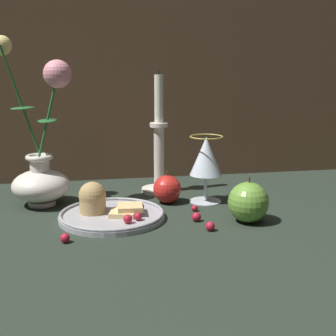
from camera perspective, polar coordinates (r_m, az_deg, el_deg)
The scene contains 12 objects.
ground_plane at distance 1.01m, azimuth -4.12°, elevation -5.70°, with size 2.40×2.40×0.00m, color #232D23.
vase at distance 1.09m, azimuth -15.22°, elevation 0.68°, with size 0.17×0.13×0.38m.
plate_with_pastries at distance 0.98m, azimuth -7.33°, elevation -5.16°, with size 0.22×0.22×0.08m.
wine_glass at distance 1.08m, azimuth 4.65°, elevation 1.13°, with size 0.08×0.08×0.16m.
candlestick at distance 1.16m, azimuth -1.10°, elevation 1.85°, with size 0.09×0.09×0.30m.
apple_beside_vase at distance 1.08m, azimuth -0.10°, elevation -2.59°, with size 0.07×0.07×0.08m.
apple_near_glass at distance 0.96m, azimuth 9.77°, elevation -4.12°, with size 0.08×0.08×0.10m.
berry_near_plate at distance 0.96m, azimuth 3.48°, elevation -5.97°, with size 0.02×0.02×0.02m, color #AD192D.
berry_front_center at distance 0.91m, azimuth 5.17°, elevation -7.09°, with size 0.02×0.02×0.02m, color #AD192D.
berry_by_glass_stem at distance 1.05m, azimuth 9.12°, elevation -4.55°, with size 0.02×0.02×0.02m, color #AD192D.
berry_under_candlestick at distance 0.87m, azimuth -12.44°, elevation -8.34°, with size 0.02×0.02×0.02m, color #AD192D.
berry_far_right at distance 1.02m, azimuth 3.31°, elevation -4.96°, with size 0.01×0.01×0.01m, color #AD192D.
Camera 1 is at (-0.10, -0.95, 0.32)m, focal length 50.00 mm.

